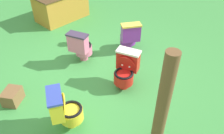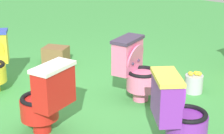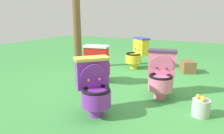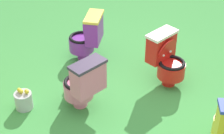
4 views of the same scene
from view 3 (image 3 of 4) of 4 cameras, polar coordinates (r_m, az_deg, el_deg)
The scene contains 8 objects.
ground at distance 3.76m, azimuth 6.37°, elevation -5.15°, with size 14.00×14.00×0.00m, color #429947.
toilet_purple at distance 2.63m, azimuth -4.98°, elevation -5.23°, with size 0.63×0.63×0.73m.
toilet_red at distance 3.81m, azimuth -3.73°, elevation 1.01°, with size 0.55×0.48×0.73m.
toilet_yellow at distance 4.91m, azimuth 6.94°, elevation 3.96°, with size 0.64×0.62×0.73m.
toilet_pink at distance 3.25m, azimuth 13.55°, elevation -1.73°, with size 0.55×0.48×0.73m.
wooden_post at distance 4.96m, azimuth -9.63°, elevation 8.97°, with size 0.18×0.18×1.60m, color brown.
small_crate at distance 4.85m, azimuth 20.36°, elevation 0.06°, with size 0.34×0.27×0.26m, color brown.
lemon_bucket at distance 2.86m, azimuth 23.52°, elevation -10.24°, with size 0.22×0.22×0.28m.
Camera 3 is at (3.34, 1.20, 1.25)m, focal length 32.83 mm.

